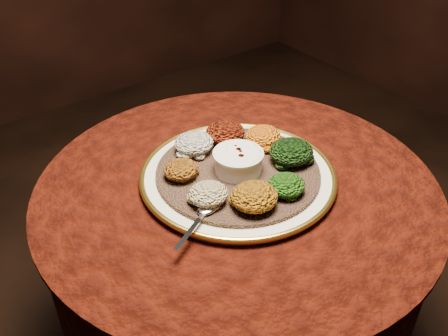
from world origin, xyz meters
TOP-DOWN VIEW (x-y plane):
  - table at (0.00, 0.00)m, footprint 0.96×0.96m
  - platter at (0.01, 0.01)m, footprint 0.57×0.57m
  - injera at (0.01, 0.01)m, footprint 0.46×0.46m
  - stew_bowl at (0.01, 0.01)m, footprint 0.12×0.12m
  - spoon at (-0.15, -0.07)m, footprint 0.14×0.09m
  - portion_ayib at (-0.03, 0.14)m, footprint 0.10×0.09m
  - portion_kitfo at (0.06, 0.13)m, footprint 0.10×0.10m
  - portion_tikil at (0.13, 0.07)m, footprint 0.09×0.09m
  - portion_gomen at (0.14, -0.04)m, footprint 0.11×0.10m
  - portion_mixveg at (0.04, -0.12)m, footprint 0.09×0.08m
  - portion_kik at (-0.04, -0.11)m, footprint 0.10×0.10m
  - portion_timatim at (-0.11, -0.04)m, footprint 0.09×0.08m
  - portion_shiro at (-0.11, 0.07)m, footprint 0.08×0.08m

SIDE VIEW (x-z plane):
  - table at x=0.00m, z-range 0.19..0.92m
  - platter at x=0.01m, z-range 0.73..0.76m
  - injera at x=0.01m, z-range 0.75..0.76m
  - spoon at x=-0.15m, z-range 0.76..0.77m
  - portion_shiro at x=-0.11m, z-range 0.76..0.80m
  - portion_mixveg at x=0.04m, z-range 0.76..0.80m
  - portion_timatim at x=-0.11m, z-range 0.76..0.80m
  - portion_tikil at x=0.13m, z-range 0.76..0.81m
  - portion_ayib at x=-0.03m, z-range 0.76..0.81m
  - portion_kitfo at x=0.06m, z-range 0.76..0.81m
  - portion_kik at x=-0.04m, z-range 0.76..0.81m
  - portion_gomen at x=0.14m, z-range 0.76..0.81m
  - stew_bowl at x=0.01m, z-range 0.77..0.82m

